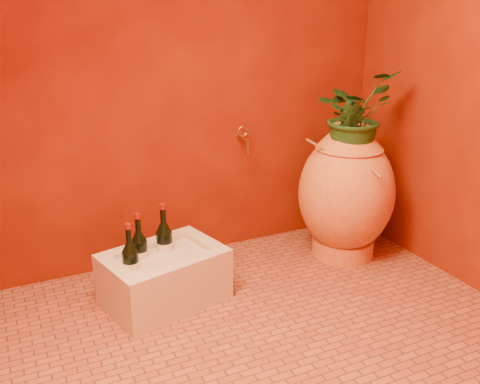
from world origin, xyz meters
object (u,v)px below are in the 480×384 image
amphora (346,192)px  wall_tap (244,138)px  wine_bottle_a (165,245)px  wine_bottle_c (131,265)px  stone_basin (164,278)px  wine_bottle_b (140,253)px

amphora → wall_tap: 0.69m
wine_bottle_a → wine_bottle_c: size_ratio=1.06×
wine_bottle_a → wall_tap: size_ratio=2.30×
wine_bottle_a → stone_basin: bearing=-113.3°
stone_basin → wall_tap: 0.96m
wine_bottle_a → wall_tap: (0.62, 0.32, 0.43)m
amphora → wine_bottle_a: 1.13m
amphora → wine_bottle_b: bearing=-180.0°
stone_basin → wine_bottle_c: 0.23m
wine_bottle_a → amphora: bearing=-1.4°
amphora → wine_bottle_c: bearing=-175.7°
amphora → wine_bottle_b: 1.27m
amphora → wine_bottle_c: (-1.33, -0.10, -0.13)m
wine_bottle_b → wine_bottle_c: bearing=-125.9°
wine_bottle_a → wall_tap: 0.82m
stone_basin → wine_bottle_a: wine_bottle_a is taller
amphora → wall_tap: (-0.50, 0.35, 0.31)m
stone_basin → wine_bottle_c: size_ratio=1.99×
wine_bottle_c → wall_tap: size_ratio=2.17×
wall_tap → amphora: bearing=-34.8°
wine_bottle_c → wine_bottle_b: bearing=54.1°
wine_bottle_c → amphora: bearing=4.3°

